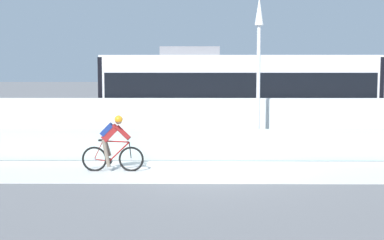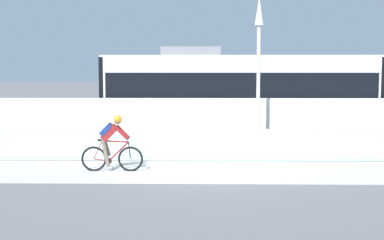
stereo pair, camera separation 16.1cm
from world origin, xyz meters
TOP-DOWN VIEW (x-y plane):
  - ground_plane at (0.00, 0.00)m, footprint 200.00×200.00m
  - bike_path_deck at (0.00, 0.00)m, footprint 32.00×3.20m
  - glass_parapet at (0.00, 1.85)m, footprint 32.00×0.05m
  - concrete_barrier_wall at (0.00, 3.65)m, footprint 32.00×0.36m
  - tram_rail_near at (0.00, 6.13)m, footprint 32.00×0.08m
  - tram_rail_far at (0.00, 7.57)m, footprint 32.00×0.08m
  - tram at (1.39, 6.85)m, footprint 11.06×2.54m
  - cyclist_on_bike at (-2.70, -0.00)m, footprint 1.77×0.58m
  - lamp_post_antenna at (1.68, 2.15)m, footprint 0.28×0.28m

SIDE VIEW (x-z plane):
  - ground_plane at x=0.00m, z-range 0.00..0.00m
  - tram_rail_near at x=0.00m, z-range 0.00..0.01m
  - tram_rail_far at x=0.00m, z-range 0.00..0.01m
  - bike_path_deck at x=0.00m, z-range 0.00..0.01m
  - glass_parapet at x=0.00m, z-range 0.00..1.02m
  - cyclist_on_bike at x=-2.70m, z-range -0.01..1.60m
  - concrete_barrier_wall at x=0.00m, z-range 0.00..1.89m
  - tram at x=1.39m, z-range -0.01..3.80m
  - lamp_post_antenna at x=1.68m, z-range 0.69..5.89m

